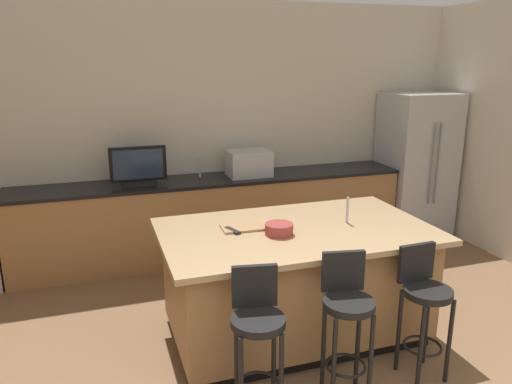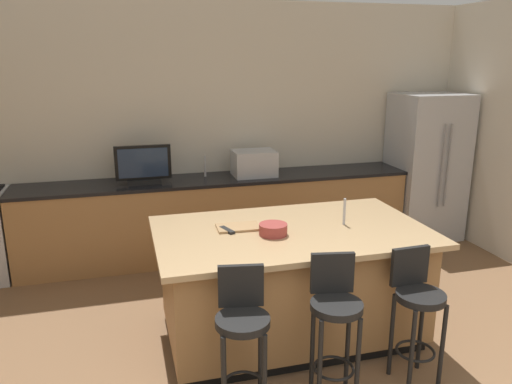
% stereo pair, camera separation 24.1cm
% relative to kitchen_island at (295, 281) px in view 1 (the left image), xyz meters
% --- Properties ---
extents(wall_back, '(6.69, 0.12, 2.87)m').
position_rel_kitchen_island_xyz_m(wall_back, '(-0.20, 2.24, 0.96)').
color(wall_back, beige).
rests_on(wall_back, ground_plane).
extents(counter_back, '(4.44, 0.62, 0.93)m').
position_rel_kitchen_island_xyz_m(counter_back, '(-0.22, 1.86, -0.01)').
color(counter_back, '#9E7042').
rests_on(counter_back, ground_plane).
extents(kitchen_island, '(2.16, 1.27, 0.93)m').
position_rel_kitchen_island_xyz_m(kitchen_island, '(0.00, 0.00, 0.00)').
color(kitchen_island, black).
rests_on(kitchen_island, ground_plane).
extents(refrigerator, '(0.83, 0.74, 1.82)m').
position_rel_kitchen_island_xyz_m(refrigerator, '(2.42, 1.81, 0.44)').
color(refrigerator, '#B7BABF').
rests_on(refrigerator, ground_plane).
extents(microwave, '(0.48, 0.36, 0.29)m').
position_rel_kitchen_island_xyz_m(microwave, '(0.19, 1.86, 0.60)').
color(microwave, '#B7BABF').
rests_on(microwave, counter_back).
extents(tv_monitor, '(0.59, 0.16, 0.42)m').
position_rel_kitchen_island_xyz_m(tv_monitor, '(-1.05, 1.81, 0.65)').
color(tv_monitor, black).
rests_on(tv_monitor, counter_back).
extents(sink_faucet_back, '(0.02, 0.02, 0.24)m').
position_rel_kitchen_island_xyz_m(sink_faucet_back, '(-0.36, 1.96, 0.57)').
color(sink_faucet_back, '#B2B2B7').
rests_on(sink_faucet_back, counter_back).
extents(sink_faucet_island, '(0.02, 0.02, 0.22)m').
position_rel_kitchen_island_xyz_m(sink_faucet_island, '(0.45, 0.00, 0.57)').
color(sink_faucet_island, '#B2B2B7').
rests_on(sink_faucet_island, kitchen_island).
extents(bar_stool_left, '(0.34, 0.36, 1.01)m').
position_rel_kitchen_island_xyz_m(bar_stool_left, '(-0.61, -0.85, 0.13)').
color(bar_stool_left, black).
rests_on(bar_stool_left, ground_plane).
extents(bar_stool_center, '(0.34, 0.36, 1.02)m').
position_rel_kitchen_island_xyz_m(bar_stool_center, '(0.01, -0.85, 0.14)').
color(bar_stool_center, black).
rests_on(bar_stool_center, ground_plane).
extents(bar_stool_right, '(0.34, 0.34, 0.97)m').
position_rel_kitchen_island_xyz_m(bar_stool_right, '(0.65, -0.80, 0.11)').
color(bar_stool_right, black).
rests_on(bar_stool_right, ground_plane).
extents(fruit_bowl, '(0.22, 0.22, 0.09)m').
position_rel_kitchen_island_xyz_m(fruit_bowl, '(-0.18, -0.08, 0.50)').
color(fruit_bowl, '#993833').
rests_on(fruit_bowl, kitchen_island).
extents(cell_phone, '(0.13, 0.17, 0.01)m').
position_rel_kitchen_island_xyz_m(cell_phone, '(-0.20, -0.03, 0.46)').
color(cell_phone, black).
rests_on(cell_phone, kitchen_island).
extents(tv_remote, '(0.10, 0.17, 0.02)m').
position_rel_kitchen_island_xyz_m(tv_remote, '(-0.51, 0.09, 0.47)').
color(tv_remote, black).
rests_on(tv_remote, kitchen_island).
extents(cutting_board, '(0.35, 0.23, 0.02)m').
position_rel_kitchen_island_xyz_m(cutting_board, '(-0.40, 0.14, 0.47)').
color(cutting_board, '#A87F51').
rests_on(cutting_board, kitchen_island).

